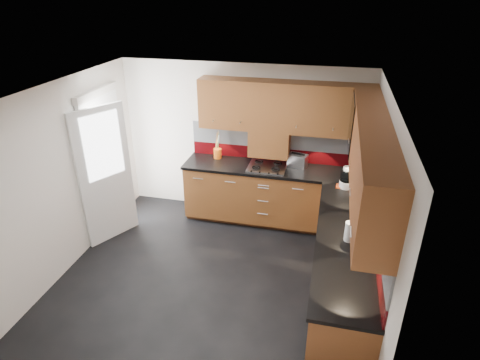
% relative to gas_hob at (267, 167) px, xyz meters
% --- Properties ---
extents(room, '(4.00, 3.80, 2.64)m').
position_rel_gas_hob_xyz_m(room, '(-0.45, -1.47, 0.54)').
color(room, black).
extents(base_cabinets, '(2.70, 3.20, 0.95)m').
position_rel_gas_hob_xyz_m(base_cabinets, '(0.62, -0.75, -0.52)').
color(base_cabinets, brown).
rests_on(base_cabinets, room).
extents(countertop, '(2.72, 3.22, 0.04)m').
position_rel_gas_hob_xyz_m(countertop, '(0.60, -0.77, -0.03)').
color(countertop, black).
rests_on(countertop, base_cabinets).
extents(backsplash, '(2.70, 3.20, 0.54)m').
position_rel_gas_hob_xyz_m(backsplash, '(0.83, -0.54, 0.26)').
color(backsplash, maroon).
rests_on(backsplash, countertop).
extents(upper_cabinets, '(2.50, 3.20, 0.72)m').
position_rel_gas_hob_xyz_m(upper_cabinets, '(0.78, -0.69, 0.88)').
color(upper_cabinets, brown).
rests_on(upper_cabinets, room).
extents(extractor_hood, '(0.60, 0.33, 0.40)m').
position_rel_gas_hob_xyz_m(extractor_hood, '(0.00, 0.17, 0.33)').
color(extractor_hood, brown).
rests_on(extractor_hood, room).
extents(glass_cabinet, '(0.32, 0.80, 0.66)m').
position_rel_gas_hob_xyz_m(glass_cabinet, '(1.26, -0.40, 0.91)').
color(glass_cabinet, black).
rests_on(glass_cabinet, room).
extents(back_door, '(0.42, 1.19, 2.04)m').
position_rel_gas_hob_xyz_m(back_door, '(-2.23, -0.72, 0.08)').
color(back_door, white).
rests_on(back_door, room).
extents(gas_hob, '(0.56, 0.50, 0.04)m').
position_rel_gas_hob_xyz_m(gas_hob, '(0.00, 0.00, 0.00)').
color(gas_hob, silver).
rests_on(gas_hob, countertop).
extents(utensil_pot, '(0.12, 0.12, 0.45)m').
position_rel_gas_hob_xyz_m(utensil_pot, '(-0.82, 0.19, 0.08)').
color(utensil_pot, '#C55A12').
rests_on(utensil_pot, countertop).
extents(toaster, '(0.31, 0.23, 0.20)m').
position_rel_gas_hob_xyz_m(toaster, '(0.43, 0.16, 0.08)').
color(toaster, silver).
rests_on(toaster, countertop).
extents(food_processor, '(0.18, 0.18, 0.30)m').
position_rel_gas_hob_xyz_m(food_processor, '(1.14, -0.39, 0.12)').
color(food_processor, white).
rests_on(food_processor, countertop).
extents(paper_towel, '(0.13, 0.13, 0.22)m').
position_rel_gas_hob_xyz_m(paper_towel, '(1.17, -1.65, 0.10)').
color(paper_towel, white).
rests_on(paper_towel, countertop).
extents(orange_cloth, '(0.15, 0.13, 0.02)m').
position_rel_gas_hob_xyz_m(orange_cloth, '(1.09, -0.39, -0.01)').
color(orange_cloth, '#D84A18').
rests_on(orange_cloth, countertop).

